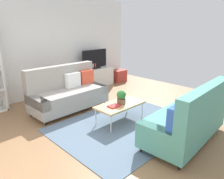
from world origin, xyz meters
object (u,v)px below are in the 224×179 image
(bottle_2, at_px, (95,66))
(couch_green, at_px, (188,119))
(bottle_0, at_px, (91,66))
(bottle_1, at_px, (93,66))
(storage_trunk, at_px, (119,76))
(vase_0, at_px, (80,69))
(coffee_table, at_px, (120,105))
(tv, at_px, (95,59))
(table_book_0, at_px, (114,106))
(couch_beige, at_px, (68,92))
(vase_1, at_px, (85,68))
(potted_plant, at_px, (121,97))
(tv_console, at_px, (95,77))

(bottle_2, bearing_deg, couch_green, -106.14)
(bottle_0, xyz_separation_m, bottle_1, (0.10, 0.00, -0.01))
(storage_trunk, relative_size, vase_0, 3.69)
(coffee_table, relative_size, tv, 1.10)
(table_book_0, bearing_deg, couch_green, -70.38)
(couch_beige, height_order, vase_1, couch_beige)
(vase_0, distance_m, vase_1, 0.19)
(bottle_1, bearing_deg, couch_beige, -147.28)
(vase_1, bearing_deg, vase_0, 180.00)
(potted_plant, relative_size, bottle_1, 1.66)
(vase_1, relative_size, bottle_1, 0.80)
(table_book_0, relative_size, bottle_1, 1.31)
(couch_green, height_order, coffee_table, couch_green)
(couch_beige, distance_m, bottle_2, 2.14)
(storage_trunk, distance_m, potted_plant, 3.54)
(couch_beige, relative_size, bottle_2, 10.49)
(vase_1, bearing_deg, bottle_0, -26.09)
(coffee_table, xyz_separation_m, bottle_1, (1.33, 2.52, 0.34))
(coffee_table, relative_size, tv_console, 0.79)
(coffee_table, height_order, tv_console, tv_console)
(tv_console, bearing_deg, vase_0, 175.07)
(couch_beige, xyz_separation_m, coffee_table, (0.38, -1.42, -0.05))
(bottle_0, xyz_separation_m, bottle_2, (0.20, 0.00, -0.01))
(couch_green, relative_size, storage_trunk, 3.73)
(vase_0, bearing_deg, bottle_0, -13.56)
(couch_green, xyz_separation_m, tv_console, (1.14, 3.98, -0.12))
(tv, bearing_deg, vase_1, 169.84)
(vase_1, height_order, bottle_1, bottle_1)
(tv_console, bearing_deg, table_book_0, -122.47)
(storage_trunk, bearing_deg, table_book_0, -137.86)
(tv, bearing_deg, couch_beige, -148.35)
(couch_beige, bearing_deg, vase_1, -141.36)
(storage_trunk, xyz_separation_m, bottle_1, (-1.21, 0.06, 0.51))
(tv_console, height_order, table_book_0, tv_console)
(coffee_table, bearing_deg, bottle_0, 64.05)
(couch_beige, relative_size, storage_trunk, 3.69)
(couch_beige, distance_m, tv, 2.20)
(table_book_0, bearing_deg, storage_trunk, 42.14)
(bottle_0, height_order, bottle_1, bottle_0)
(potted_plant, xyz_separation_m, bottle_0, (1.20, 2.53, 0.17))
(bottle_1, xyz_separation_m, bottle_2, (0.10, 0.00, -0.00))
(table_book_0, bearing_deg, vase_1, 64.55)
(coffee_table, distance_m, table_book_0, 0.21)
(tv_console, height_order, vase_0, vase_0)
(tv, height_order, table_book_0, tv)
(couch_beige, bearing_deg, bottle_2, -149.96)
(storage_trunk, bearing_deg, couch_green, -120.02)
(tv, bearing_deg, table_book_0, -122.68)
(coffee_table, xyz_separation_m, tv, (1.43, 2.54, 0.56))
(coffee_table, xyz_separation_m, vase_1, (1.04, 2.61, 0.32))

